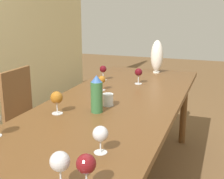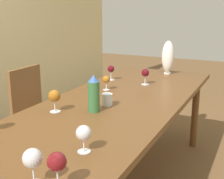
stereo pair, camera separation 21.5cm
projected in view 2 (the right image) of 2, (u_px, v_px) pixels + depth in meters
The scene contains 12 objects.
dining_table at pixel (101, 119), 2.09m from camera, with size 2.97×0.92×0.77m.
water_bottle at pixel (94, 94), 2.01m from camera, with size 0.08×0.08×0.25m.
water_tumbler at pixel (107, 100), 2.15m from camera, with size 0.07×0.07×0.08m.
vase at pixel (168, 57), 3.14m from camera, with size 0.13×0.13×0.34m.
wine_glass_0 at pixel (84, 134), 1.45m from camera, with size 0.07×0.07×0.13m.
wine_glass_1 at pixel (54, 96), 2.01m from camera, with size 0.08×0.08×0.15m.
wine_glass_2 at pixel (106, 80), 2.54m from camera, with size 0.06×0.06×0.12m.
wine_glass_4 at pixel (32, 159), 1.18m from camera, with size 0.08×0.08×0.15m.
wine_glass_5 at pixel (111, 69), 2.89m from camera, with size 0.06×0.06×0.14m.
wine_glass_6 at pixel (57, 162), 1.15m from camera, with size 0.08×0.08×0.15m.
wine_glass_7 at pixel (145, 73), 2.72m from camera, with size 0.07×0.07×0.14m.
chair_far at pixel (39, 114), 2.83m from camera, with size 0.44×0.44×0.91m.
Camera 2 is at (-1.74, -0.93, 1.43)m, focal length 50.00 mm.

